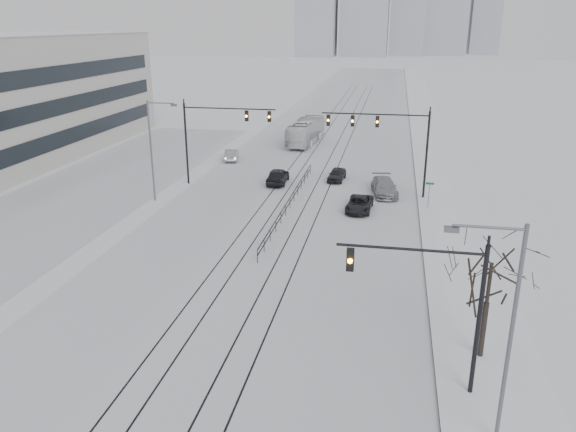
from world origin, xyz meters
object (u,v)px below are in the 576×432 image
object	(u,v)px
bare_tree	(491,273)
sedan_nb_far	(337,175)
sedan_nb_right	(384,187)
box_truck	(306,132)
sedan_nb_front	(359,204)
sedan_sb_outer	(232,155)
sedan_sb_inner	(278,176)
traffic_mast_near	(441,297)

from	to	relation	value
bare_tree	sedan_nb_far	world-z (taller)	bare_tree
sedan_nb_right	sedan_nb_far	distance (m)	6.44
bare_tree	box_truck	xyz separation A→B (m)	(-16.17, 48.57, -2.90)
bare_tree	sedan_nb_front	world-z (taller)	bare_tree
sedan_sb_outer	sedan_nb_far	xyz separation A→B (m)	(13.05, -6.63, -0.03)
sedan_sb_inner	sedan_nb_far	bearing A→B (deg)	-160.11
sedan_sb_outer	sedan_nb_far	size ratio (longest dim) A/B	1.08
traffic_mast_near	bare_tree	bearing A→B (deg)	51.24
sedan_nb_far	box_truck	size ratio (longest dim) A/B	0.33
sedan_sb_outer	sedan_nb_front	xyz separation A→B (m)	(15.98, -16.06, -0.05)
sedan_nb_front	sedan_nb_right	xyz separation A→B (m)	(1.97, 5.25, 0.14)
sedan_sb_inner	sedan_sb_outer	bearing A→B (deg)	-51.87
sedan_nb_front	traffic_mast_near	bearing A→B (deg)	-75.34
bare_tree	traffic_mast_near	bearing A→B (deg)	-128.76
sedan_nb_front	box_truck	bearing A→B (deg)	111.72
sedan_nb_front	box_truck	world-z (taller)	box_truck
bare_tree	sedan_nb_right	distance (m)	27.39
sedan_nb_front	sedan_nb_far	size ratio (longest dim) A/B	1.18
traffic_mast_near	box_truck	distance (m)	53.46
sedan_sb_outer	bare_tree	bearing A→B (deg)	110.00
sedan_nb_far	sedan_nb_right	bearing A→B (deg)	-35.41
box_truck	sedan_nb_right	bearing A→B (deg)	121.24
sedan_sb_inner	sedan_nb_right	world-z (taller)	sedan_sb_inner
bare_tree	sedan_sb_inner	world-z (taller)	bare_tree
traffic_mast_near	sedan_sb_inner	distance (m)	34.51
bare_tree	sedan_nb_far	bearing A→B (deg)	108.23
bare_tree	box_truck	size ratio (longest dim) A/B	0.54
bare_tree	sedan_nb_far	xyz separation A→B (m)	(-10.15, 30.80, -3.85)
bare_tree	sedan_nb_far	distance (m)	32.66
sedan_nb_right	box_truck	distance (m)	24.52
traffic_mast_near	sedan_nb_right	distance (m)	30.00
traffic_mast_near	sedan_sb_outer	distance (m)	45.63
sedan_sb_inner	sedan_nb_far	size ratio (longest dim) A/B	1.23
traffic_mast_near	sedan_nb_far	xyz separation A→B (m)	(-7.73, 33.81, -3.92)
traffic_mast_near	sedan_sb_inner	size ratio (longest dim) A/B	1.52
traffic_mast_near	sedan_nb_right	size ratio (longest dim) A/B	1.34
sedan_sb_outer	box_truck	bearing A→B (deg)	-134.05
sedan_sb_outer	sedan_nb_front	world-z (taller)	sedan_sb_outer
sedan_nb_right	box_truck	bearing A→B (deg)	107.60
traffic_mast_near	sedan_sb_outer	world-z (taller)	traffic_mast_near
sedan_sb_outer	sedan_nb_right	world-z (taller)	sedan_nb_right
sedan_nb_front	sedan_nb_far	distance (m)	9.87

